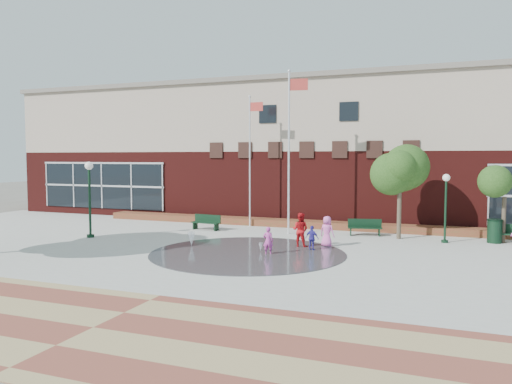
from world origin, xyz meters
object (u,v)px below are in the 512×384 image
(flagpole_right, at_px, (290,143))
(flagpole_left, at_px, (250,154))
(child_splash, at_px, (268,241))
(bench_left, at_px, (206,225))
(trash_can, at_px, (495,231))

(flagpole_right, bearing_deg, flagpole_left, 138.25)
(flagpole_right, distance_m, child_splash, 7.29)
(flagpole_left, bearing_deg, bench_left, -125.90)
(flagpole_left, bearing_deg, trash_can, -1.27)
(flagpole_left, xyz_separation_m, flagpole_right, (3.02, -1.89, 0.58))
(trash_can, relative_size, child_splash, 0.97)
(flagpole_left, height_order, bench_left, flagpole_left)
(flagpole_right, relative_size, bench_left, 4.91)
(bench_left, bearing_deg, flagpole_left, 57.68)
(flagpole_right, xyz_separation_m, trash_can, (10.09, 0.78, -4.31))
(child_splash, bearing_deg, flagpole_right, -90.18)
(flagpole_left, relative_size, flagpole_right, 0.89)
(flagpole_right, height_order, trash_can, flagpole_right)
(flagpole_right, bearing_deg, child_splash, -91.27)
(flagpole_left, xyz_separation_m, bench_left, (-1.84, -2.24, -4.05))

